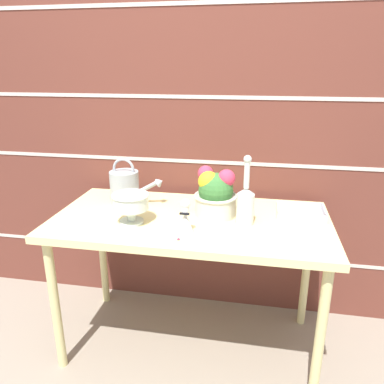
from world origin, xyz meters
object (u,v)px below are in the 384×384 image
wire_tray (301,213)px  crystal_pedestal_bowl (131,203)px  flower_planter (215,194)px  watering_can (126,186)px  glass_decanter (245,202)px  figurine_vase (185,220)px

wire_tray → crystal_pedestal_bowl: bearing=-163.3°
flower_planter → watering_can: bearing=170.3°
glass_decanter → figurine_vase: glass_decanter is taller
watering_can → figurine_vase: watering_can is taller
watering_can → crystal_pedestal_bowl: (0.12, -0.25, 0.00)m
watering_can → glass_decanter: glass_decanter is taller
crystal_pedestal_bowl → wire_tray: bearing=16.7°
crystal_pedestal_bowl → figurine_vase: figurine_vase is taller
glass_decanter → watering_can: bearing=165.9°
crystal_pedestal_bowl → flower_planter: 0.41m
crystal_pedestal_bowl → wire_tray: (0.79, 0.24, -0.09)m
figurine_vase → wire_tray: 0.61m
figurine_vase → wire_tray: (0.52, 0.31, -0.05)m
wire_tray → figurine_vase: bearing=-149.1°
watering_can → glass_decanter: (0.64, -0.16, 0.01)m
watering_can → glass_decanter: size_ratio=0.91×
flower_planter → figurine_vase: bearing=-112.7°
figurine_vase → crystal_pedestal_bowl: bearing=165.1°
flower_planter → wire_tray: size_ratio=1.06×
watering_can → wire_tray: size_ratio=1.30×
crystal_pedestal_bowl → figurine_vase: (0.27, -0.07, -0.03)m
crystal_pedestal_bowl → glass_decanter: glass_decanter is taller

